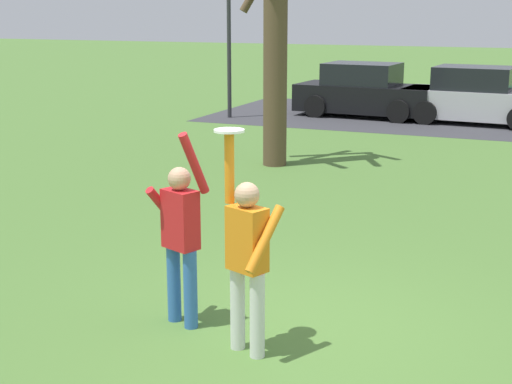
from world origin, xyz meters
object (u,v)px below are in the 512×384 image
Objects in this scene: person_catcher at (247,253)px; lamppost_by_lot at (229,29)px; frisbee_disc at (229,131)px; parked_car_black at (365,92)px; person_defender at (181,233)px; parked_car_silver at (477,98)px; bare_tree_tall at (276,1)px.

lamppost_by_lot reaches higher than person_catcher.
person_catcher is at bearing -21.77° from frisbee_disc.
parked_car_black is 0.99× the size of lamppost_by_lot.
person_defender is 15.59m from parked_car_silver.
parked_car_black is 4.49m from lamppost_by_lot.
person_defender is 1.32m from frisbee_disc.
lamppost_by_lot reaches higher than parked_car_silver.
parked_car_silver is 0.65× the size of bare_tree_tall.
bare_tree_tall is (-2.91, 8.25, 2.33)m from person_catcher.
frisbee_disc is 16.29m from parked_car_black.
person_catcher is 0.49× the size of parked_car_black.
lamppost_by_lot is at bearing -43.07° from person_catcher.
person_catcher reaches higher than parked_car_black.
frisbee_disc is (0.67, -0.27, 1.11)m from person_defender.
person_catcher is 15.80m from lamppost_by_lot.
bare_tree_tall is 7.11m from lamppost_by_lot.
person_defender is 15.13m from lamppost_by_lot.
frisbee_disc is 0.07× the size of parked_car_black.
parked_car_silver is at bearing 13.53° from lamppost_by_lot.
person_catcher is 16.35m from parked_car_black.
parked_car_black is at bearing 90.86° from bare_tree_tall.
lamppost_by_lot is (-6.47, 14.15, 0.49)m from frisbee_disc.
bare_tree_tall reaches higher than parked_car_silver.
parked_car_silver is 0.99× the size of lamppost_by_lot.
parked_car_black is 8.24m from bare_tree_tall.
bare_tree_tall reaches higher than lamppost_by_lot.
parked_car_black is (-2.82, 15.98, -1.37)m from frisbee_disc.
person_defender is at bearing 0.00° from person_catcher.
frisbee_disc is 8.68m from bare_tree_tall.
person_defender is 0.48× the size of lamppost_by_lot.
bare_tree_tall is (0.12, -7.82, 2.58)m from parked_car_black.
parked_car_black is 0.65× the size of bare_tree_tall.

